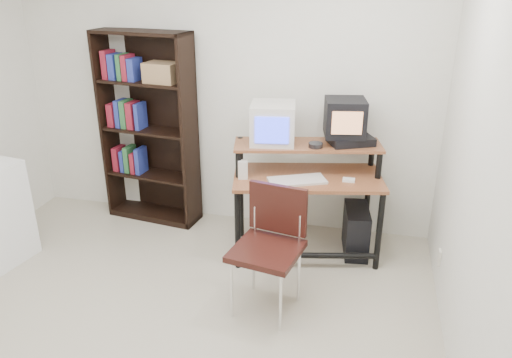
% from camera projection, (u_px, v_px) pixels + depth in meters
% --- Properties ---
extents(floor, '(4.00, 4.00, 0.01)m').
position_uv_depth(floor, '(141.00, 347.00, 3.38)').
color(floor, '#BCB39C').
rests_on(floor, ground).
extents(back_wall, '(4.00, 0.01, 2.60)m').
position_uv_depth(back_wall, '(222.00, 92.00, 4.66)').
color(back_wall, silver).
rests_on(back_wall, floor).
extents(right_wall, '(0.01, 4.00, 2.60)m').
position_uv_depth(right_wall, '(494.00, 203.00, 2.44)').
color(right_wall, silver).
rests_on(right_wall, floor).
extents(computer_desk, '(1.36, 0.88, 0.98)m').
position_uv_depth(computer_desk, '(307.00, 179.00, 4.27)').
color(computer_desk, brown).
rests_on(computer_desk, floor).
extents(crt_monitor, '(0.42, 0.43, 0.35)m').
position_uv_depth(crt_monitor, '(273.00, 124.00, 4.23)').
color(crt_monitor, beige).
rests_on(crt_monitor, computer_desk).
extents(vcr, '(0.44, 0.39, 0.08)m').
position_uv_depth(vcr, '(350.00, 141.00, 4.24)').
color(vcr, black).
rests_on(vcr, computer_desk).
extents(crt_tv, '(0.38, 0.38, 0.31)m').
position_uv_depth(crt_tv, '(345.00, 118.00, 4.19)').
color(crt_tv, black).
rests_on(crt_tv, vcr).
extents(cd_spindle, '(0.15, 0.15, 0.05)m').
position_uv_depth(cd_spindle, '(316.00, 146.00, 4.16)').
color(cd_spindle, '#26262B').
rests_on(cd_spindle, computer_desk).
extents(keyboard, '(0.51, 0.39, 0.03)m').
position_uv_depth(keyboard, '(297.00, 181.00, 4.12)').
color(keyboard, beige).
rests_on(keyboard, computer_desk).
extents(mousepad, '(0.25, 0.22, 0.01)m').
position_uv_depth(mousepad, '(350.00, 182.00, 4.14)').
color(mousepad, black).
rests_on(mousepad, computer_desk).
extents(mouse, '(0.10, 0.06, 0.03)m').
position_uv_depth(mouse, '(349.00, 180.00, 4.13)').
color(mouse, white).
rests_on(mouse, mousepad).
extents(desk_speaker, '(0.10, 0.10, 0.17)m').
position_uv_depth(desk_speaker, '(243.00, 170.00, 4.16)').
color(desk_speaker, beige).
rests_on(desk_speaker, computer_desk).
extents(pc_tower, '(0.26, 0.47, 0.42)m').
position_uv_depth(pc_tower, '(356.00, 230.00, 4.44)').
color(pc_tower, black).
rests_on(pc_tower, floor).
extents(school_chair, '(0.54, 0.54, 0.93)m').
position_uv_depth(school_chair, '(271.00, 236.00, 3.60)').
color(school_chair, black).
rests_on(school_chair, floor).
extents(bookshelf, '(0.96, 0.43, 1.85)m').
position_uv_depth(bookshelf, '(150.00, 127.00, 4.82)').
color(bookshelf, black).
rests_on(bookshelf, floor).
extents(wall_outlet, '(0.02, 0.08, 0.12)m').
position_uv_depth(wall_outlet, '(439.00, 257.00, 3.86)').
color(wall_outlet, beige).
rests_on(wall_outlet, right_wall).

